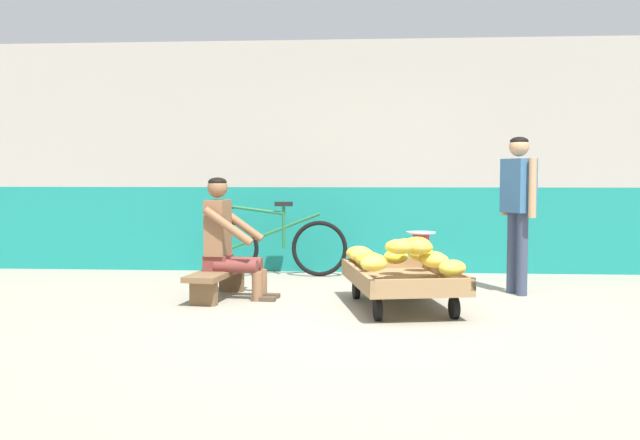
{
  "coord_description": "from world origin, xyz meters",
  "views": [
    {
      "loc": [
        0.02,
        -5.43,
        1.17
      ],
      "look_at": [
        -0.45,
        1.06,
        0.75
      ],
      "focal_mm": 39.94,
      "sensor_mm": 36.0,
      "label": 1
    }
  ],
  "objects": [
    {
      "name": "plastic_crate",
      "position": [
        0.52,
        1.75,
        0.15
      ],
      "size": [
        0.36,
        0.28,
        0.3
      ],
      "color": "#234CA8",
      "rests_on": "ground"
    },
    {
      "name": "low_bench",
      "position": [
        -1.42,
        1.15,
        0.2
      ],
      "size": [
        0.44,
        1.13,
        0.27
      ],
      "color": "brown",
      "rests_on": "ground"
    },
    {
      "name": "back_wall",
      "position": [
        0.0,
        3.18,
        1.38
      ],
      "size": [
        16.0,
        0.3,
        2.75
      ],
      "color": "#19847A",
      "rests_on": "ground"
    },
    {
      "name": "vendor_seated",
      "position": [
        -1.33,
        1.14,
        0.57
      ],
      "size": [
        0.7,
        0.51,
        1.14
      ],
      "color": "brown",
      "rests_on": "ground"
    },
    {
      "name": "weighing_scale",
      "position": [
        0.52,
        1.74,
        0.45
      ],
      "size": [
        0.3,
        0.3,
        0.29
      ],
      "color": "#28282D",
      "rests_on": "plastic_crate"
    },
    {
      "name": "ground_plane",
      "position": [
        0.0,
        0.0,
        0.0
      ],
      "size": [
        80.0,
        80.0,
        0.0
      ],
      "primitive_type": "plane",
      "color": "gray"
    },
    {
      "name": "bicycle_near_left",
      "position": [
        -1.08,
        2.63,
        0.35
      ],
      "size": [
        1.66,
        0.48,
        0.86
      ],
      "color": "black",
      "rests_on": "ground"
    },
    {
      "name": "banana_pile",
      "position": [
        0.28,
        0.8,
        0.46
      ],
      "size": [
        1.06,
        1.3,
        0.26
      ],
      "color": "gold",
      "rests_on": "banana_cart"
    },
    {
      "name": "banana_cart",
      "position": [
        0.29,
        0.76,
        0.24
      ],
      "size": [
        1.1,
        1.57,
        0.36
      ],
      "color": "#99754C",
      "rests_on": "ground"
    },
    {
      "name": "customer_adult",
      "position": [
        1.44,
        1.57,
        0.95
      ],
      "size": [
        0.32,
        0.45,
        1.53
      ],
      "color": "#38425B",
      "rests_on": "ground"
    },
    {
      "name": "shopping_bag",
      "position": [
        0.49,
        1.35,
        0.12
      ],
      "size": [
        0.18,
        0.12,
        0.24
      ],
      "primitive_type": "cube",
      "color": "#D13D4C",
      "rests_on": "ground"
    }
  ]
}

